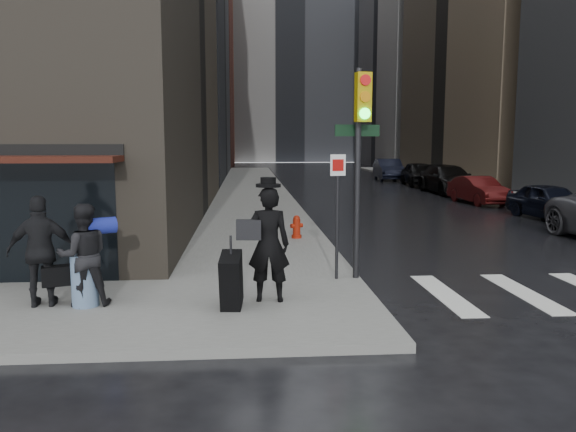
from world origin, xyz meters
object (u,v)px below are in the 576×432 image
object	(u,v)px
parked_car_5	(389,170)
parked_car_4	(419,174)
man_overcoat	(261,250)
traffic_light	(358,145)
parked_car_1	(550,202)
man_jeans	(83,255)
fire_hydrant	(297,228)
parked_car_3	(448,179)
man_greycoat	(42,251)
parked_car_2	(478,190)

from	to	relation	value
parked_car_5	parked_car_4	bearing A→B (deg)	-78.54
parked_car_4	man_overcoat	bearing A→B (deg)	-106.96
traffic_light	parked_car_1	distance (m)	13.43
man_overcoat	parked_car_5	xyz separation A→B (m)	(10.75, 33.11, -0.27)
man_overcoat	parked_car_1	bearing A→B (deg)	-131.42
man_jeans	parked_car_5	xyz separation A→B (m)	(13.81, 33.09, -0.22)
parked_car_5	man_jeans	bearing A→B (deg)	-108.18
fire_hydrant	parked_car_1	distance (m)	11.05
man_jeans	parked_car_1	distance (m)	18.11
traffic_light	fire_hydrant	world-z (taller)	traffic_light
traffic_light	parked_car_5	xyz separation A→B (m)	(8.74, 31.53, -2.09)
traffic_light	fire_hydrant	xyz separation A→B (m)	(-0.79, 5.03, -2.46)
man_overcoat	parked_car_1	distance (m)	15.79
fire_hydrant	parked_car_4	world-z (taller)	parked_car_4
traffic_light	parked_car_4	distance (m)	27.72
man_overcoat	parked_car_3	world-z (taller)	man_overcoat
traffic_light	parked_car_4	xyz separation A→B (m)	(9.42, 25.98, -2.10)
man_greycoat	parked_car_4	world-z (taller)	man_greycoat
fire_hydrant	parked_car_2	xyz separation A→B (m)	(9.67, 9.86, 0.21)
traffic_light	parked_car_5	world-z (taller)	traffic_light
man_greycoat	parked_car_3	size ratio (longest dim) A/B	0.35
man_greycoat	parked_car_3	xyz separation A→B (m)	(15.19, 21.95, -0.31)
man_greycoat	traffic_light	bearing A→B (deg)	-173.09
man_greycoat	man_jeans	bearing A→B (deg)	168.14
man_jeans	parked_car_4	world-z (taller)	man_jeans
man_overcoat	fire_hydrant	bearing A→B (deg)	-95.69
traffic_light	parked_car_2	distance (m)	17.49
man_overcoat	man_jeans	distance (m)	3.06
fire_hydrant	parked_car_3	size ratio (longest dim) A/B	0.12
man_jeans	parked_car_2	distance (m)	21.58
parked_car_1	parked_car_5	size ratio (longest dim) A/B	0.81
parked_car_1	parked_car_4	xyz separation A→B (m)	(0.04, 16.64, 0.12)
parked_car_3	parked_car_1	bearing A→B (deg)	-91.51
man_greycoat	parked_car_4	distance (m)	31.41
fire_hydrant	parked_car_5	bearing A→B (deg)	70.21
parked_car_2	parked_car_3	distance (m)	5.57
man_jeans	parked_car_5	distance (m)	35.86
man_jeans	traffic_light	size ratio (longest dim) A/B	0.42
parked_car_3	fire_hydrant	bearing A→B (deg)	-124.85
fire_hydrant	man_overcoat	bearing A→B (deg)	-100.46
parked_car_5	parked_car_3	bearing A→B (deg)	-82.05
fire_hydrant	parked_car_5	xyz separation A→B (m)	(9.53, 26.49, 0.37)
man_jeans	man_greycoat	world-z (taller)	man_greycoat
man_greycoat	traffic_light	size ratio (longest dim) A/B	0.45
fire_hydrant	parked_car_2	size ratio (longest dim) A/B	0.17
man_jeans	fire_hydrant	bearing A→B (deg)	-141.33
parked_car_1	parked_car_2	xyz separation A→B (m)	(-0.49, 5.55, -0.03)
man_jeans	parked_car_2	size ratio (longest dim) A/B	0.44
parked_car_3	parked_car_4	xyz separation A→B (m)	(0.00, 5.55, 0.01)
man_overcoat	traffic_light	size ratio (longest dim) A/B	0.53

